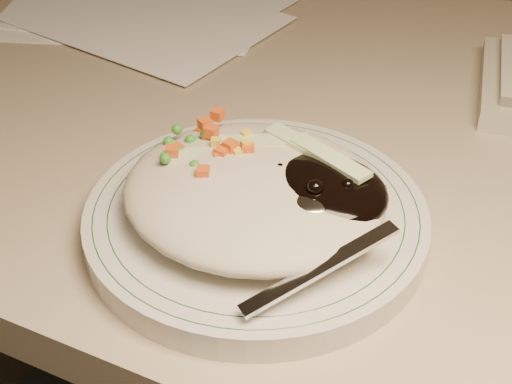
% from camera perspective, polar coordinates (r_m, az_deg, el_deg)
% --- Properties ---
extents(desk, '(1.40, 0.70, 0.74)m').
position_cam_1_polar(desk, '(0.80, 11.02, -7.29)').
color(desk, gray).
rests_on(desk, ground).
extents(plate, '(0.26, 0.26, 0.02)m').
position_cam_1_polar(plate, '(0.54, 0.00, -2.22)').
color(plate, beige).
rests_on(plate, desk).
extents(plate_rim, '(0.24, 0.24, 0.00)m').
position_cam_1_polar(plate_rim, '(0.53, 0.00, -1.38)').
color(plate_rim, '#144723').
rests_on(plate_rim, plate).
extents(meal, '(0.21, 0.19, 0.05)m').
position_cam_1_polar(meal, '(0.51, 0.39, 0.33)').
color(meal, '#B6AD93').
rests_on(meal, plate).
extents(papers, '(0.38, 0.33, 0.00)m').
position_cam_1_polar(papers, '(0.92, -8.78, 14.41)').
color(papers, white).
rests_on(papers, desk).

